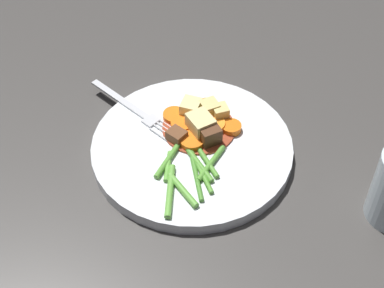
% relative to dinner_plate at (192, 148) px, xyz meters
% --- Properties ---
extents(ground_plane, '(3.00, 3.00, 0.00)m').
position_rel_dinner_plate_xyz_m(ground_plane, '(0.00, 0.00, -0.01)').
color(ground_plane, '#423F3D').
extents(dinner_plate, '(0.28, 0.28, 0.02)m').
position_rel_dinner_plate_xyz_m(dinner_plate, '(0.00, 0.00, 0.00)').
color(dinner_plate, white).
rests_on(dinner_plate, ground_plane).
extents(stew_sauce, '(0.10, 0.10, 0.00)m').
position_rel_dinner_plate_xyz_m(stew_sauce, '(0.03, -0.00, 0.01)').
color(stew_sauce, '#93381E').
rests_on(stew_sauce, dinner_plate).
extents(carrot_slice_0, '(0.04, 0.04, 0.01)m').
position_rel_dinner_plate_xyz_m(carrot_slice_0, '(0.04, -0.02, 0.02)').
color(carrot_slice_0, orange).
rests_on(carrot_slice_0, dinner_plate).
extents(carrot_slice_1, '(0.03, 0.03, 0.01)m').
position_rel_dinner_plate_xyz_m(carrot_slice_1, '(0.04, 0.04, 0.01)').
color(carrot_slice_1, orange).
rests_on(carrot_slice_1, dinner_plate).
extents(carrot_slice_2, '(0.04, 0.04, 0.01)m').
position_rel_dinner_plate_xyz_m(carrot_slice_2, '(0.02, 0.02, 0.01)').
color(carrot_slice_2, orange).
rests_on(carrot_slice_2, dinner_plate).
extents(carrot_slice_3, '(0.03, 0.03, 0.01)m').
position_rel_dinner_plate_xyz_m(carrot_slice_3, '(0.07, 0.02, 0.01)').
color(carrot_slice_3, orange).
rests_on(carrot_slice_3, dinner_plate).
extents(carrot_slice_4, '(0.04, 0.04, 0.01)m').
position_rel_dinner_plate_xyz_m(carrot_slice_4, '(0.07, 0.00, 0.02)').
color(carrot_slice_4, orange).
rests_on(carrot_slice_4, dinner_plate).
extents(carrot_slice_5, '(0.04, 0.04, 0.01)m').
position_rel_dinner_plate_xyz_m(carrot_slice_5, '(-0.00, -0.00, 0.01)').
color(carrot_slice_5, orange).
rests_on(carrot_slice_5, dinner_plate).
extents(carrot_slice_6, '(0.03, 0.03, 0.01)m').
position_rel_dinner_plate_xyz_m(carrot_slice_6, '(0.04, -0.04, 0.01)').
color(carrot_slice_6, orange).
rests_on(carrot_slice_6, dinner_plate).
extents(potato_chunk_0, '(0.05, 0.05, 0.03)m').
position_rel_dinner_plate_xyz_m(potato_chunk_0, '(0.02, -0.01, 0.02)').
color(potato_chunk_0, '#EAD68C').
rests_on(potato_chunk_0, dinner_plate).
extents(potato_chunk_1, '(0.03, 0.03, 0.03)m').
position_rel_dinner_plate_xyz_m(potato_chunk_1, '(0.06, -0.01, 0.02)').
color(potato_chunk_1, '#E5CC7A').
rests_on(potato_chunk_1, dinner_plate).
extents(potato_chunk_2, '(0.03, 0.03, 0.03)m').
position_rel_dinner_plate_xyz_m(potato_chunk_2, '(0.05, 0.02, 0.02)').
color(potato_chunk_2, '#EAD68C').
rests_on(potato_chunk_2, dinner_plate).
extents(potato_chunk_3, '(0.03, 0.03, 0.02)m').
position_rel_dinner_plate_xyz_m(potato_chunk_3, '(0.06, -0.02, 0.02)').
color(potato_chunk_3, '#E5CC7A').
rests_on(potato_chunk_3, dinner_plate).
extents(meat_chunk_0, '(0.04, 0.04, 0.03)m').
position_rel_dinner_plate_xyz_m(meat_chunk_0, '(0.01, -0.02, 0.02)').
color(meat_chunk_0, '#56331E').
rests_on(meat_chunk_0, dinner_plate).
extents(meat_chunk_1, '(0.03, 0.03, 0.02)m').
position_rel_dinner_plate_xyz_m(meat_chunk_1, '(-0.00, 0.02, 0.02)').
color(meat_chunk_1, brown).
rests_on(meat_chunk_1, dinner_plate).
extents(green_bean_0, '(0.04, 0.05, 0.01)m').
position_rel_dinner_plate_xyz_m(green_bean_0, '(-0.08, -0.01, 0.01)').
color(green_bean_0, '#66AD42').
rests_on(green_bean_0, dinner_plate).
extents(green_bean_1, '(0.06, 0.05, 0.01)m').
position_rel_dinner_plate_xyz_m(green_bean_1, '(-0.02, -0.03, 0.01)').
color(green_bean_1, '#599E38').
rests_on(green_bean_1, dinner_plate).
extents(green_bean_2, '(0.07, 0.05, 0.01)m').
position_rel_dinner_plate_xyz_m(green_bean_2, '(-0.05, -0.03, 0.01)').
color(green_bean_2, '#599E38').
rests_on(green_bean_2, dinner_plate).
extents(green_bean_3, '(0.08, 0.03, 0.01)m').
position_rel_dinner_plate_xyz_m(green_bean_3, '(-0.09, 0.00, 0.01)').
color(green_bean_3, '#66AD42').
rests_on(green_bean_3, dinner_plate).
extents(green_bean_4, '(0.07, 0.02, 0.01)m').
position_rel_dinner_plate_xyz_m(green_bean_4, '(-0.03, -0.04, 0.01)').
color(green_bean_4, '#599E38').
rests_on(green_bean_4, dinner_plate).
extents(green_bean_5, '(0.07, 0.04, 0.01)m').
position_rel_dinner_plate_xyz_m(green_bean_5, '(-0.06, -0.03, 0.01)').
color(green_bean_5, '#4C8E33').
rests_on(green_bean_5, dinner_plate).
extents(green_bean_6, '(0.07, 0.02, 0.01)m').
position_rel_dinner_plate_xyz_m(green_bean_6, '(-0.04, 0.02, 0.01)').
color(green_bean_6, '#599E38').
rests_on(green_bean_6, dinner_plate).
extents(green_bean_7, '(0.05, 0.05, 0.01)m').
position_rel_dinner_plate_xyz_m(green_bean_7, '(-0.04, -0.02, 0.01)').
color(green_bean_7, '#599E38').
rests_on(green_bean_7, dinner_plate).
extents(green_bean_8, '(0.05, 0.02, 0.01)m').
position_rel_dinner_plate_xyz_m(green_bean_8, '(-0.05, 0.02, 0.01)').
color(green_bean_8, '#66AD42').
rests_on(green_bean_8, dinner_plate).
extents(fork, '(0.09, 0.17, 0.00)m').
position_rel_dinner_plate_xyz_m(fork, '(0.04, 0.10, 0.01)').
color(fork, silver).
rests_on(fork, dinner_plate).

